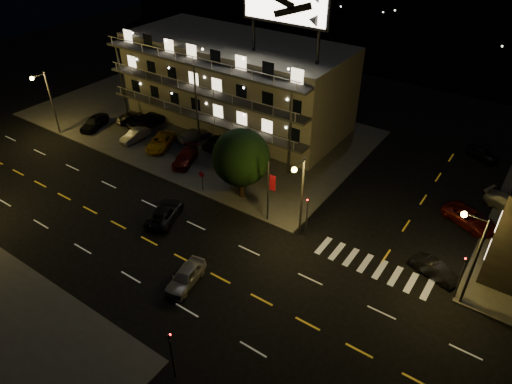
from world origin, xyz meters
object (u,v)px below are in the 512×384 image
Objects in this scene: lot_car_2 at (161,142)px; lot_car_7 at (195,134)px; lot_car_4 at (245,175)px; road_car_east at (186,276)px; side_car_0 at (435,270)px; tree at (241,159)px; road_car_west at (165,213)px.

lot_car_2 is 1.10× the size of lot_car_7.
lot_car_4 is 1.00× the size of road_car_east.
tree is at bearing 106.52° from side_car_0.
lot_car_7 is at bearing 118.19° from road_car_east.
lot_car_2 is 1.27× the size of side_car_0.
side_car_0 is at bearing -26.42° from lot_car_2.
side_car_0 is (19.19, -0.04, -3.82)m from tree.
tree is 19.57m from side_car_0.
road_car_west is at bearing 133.55° from road_car_east.
lot_car_4 is at bearing 96.66° from road_car_east.
lot_car_2 reaches higher than lot_car_7.
road_car_east is (-15.86, -11.97, 0.10)m from side_car_0.
lot_car_4 reaches higher than road_car_west.
side_car_0 is 19.87m from road_car_east.
road_car_west is (-7.14, 5.08, -0.05)m from road_car_east.
lot_car_2 is at bearing 128.18° from road_car_east.
tree is at bearing -68.59° from lot_car_4.
road_car_east is 0.87× the size of road_car_west.
lot_car_7 is 31.64m from side_car_0.
lot_car_2 is 1.14× the size of lot_car_4.
lot_car_7 is 1.15× the size of side_car_0.
lot_car_7 is 15.62m from road_car_west.
tree is 1.87× the size of side_car_0.
lot_car_7 is at bearing 152.57° from lot_car_4.
side_car_0 is (20.45, -2.46, -0.24)m from lot_car_4.
lot_car_2 is at bearing -64.57° from road_car_west.
lot_car_2 reaches higher than side_car_0.
tree is 1.69× the size of lot_car_4.
lot_car_2 reaches higher than road_car_east.
road_car_west is (7.96, -13.44, -0.11)m from lot_car_7.
road_car_east is (3.33, -12.01, -3.73)m from tree.
lot_car_4 is 11.27m from lot_car_7.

